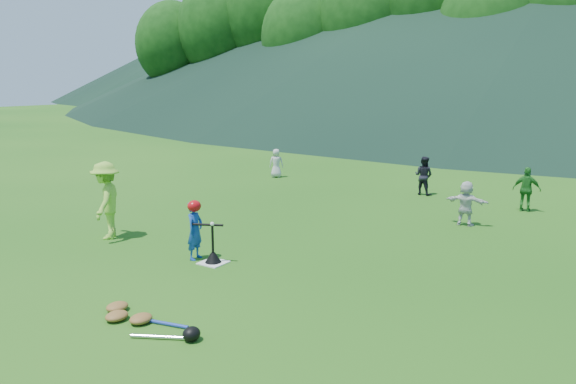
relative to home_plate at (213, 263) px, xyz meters
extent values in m
plane|color=#1C5112|center=(0.00, 0.00, -0.01)|extent=(120.00, 120.00, 0.00)
cube|color=silver|center=(0.00, 0.00, 0.00)|extent=(0.45, 0.45, 0.02)
sphere|color=white|center=(0.00, 0.00, 0.73)|extent=(0.08, 0.08, 0.08)
imported|color=#16409B|center=(-0.44, 0.02, 0.53)|extent=(0.32, 0.43, 1.09)
imported|color=#90CC3C|center=(-2.94, 0.07, 0.80)|extent=(1.10, 1.20, 1.62)
imported|color=#B9B9B9|center=(-4.15, 8.16, 0.48)|extent=(0.56, 0.49, 0.97)
imported|color=black|center=(1.06, 8.05, 0.55)|extent=(0.58, 0.48, 1.12)
imported|color=#206D22|center=(3.96, 7.44, 0.55)|extent=(0.68, 0.32, 1.13)
imported|color=silver|center=(3.07, 5.21, 0.51)|extent=(0.96, 0.32, 1.03)
cone|color=black|center=(0.00, 0.00, 0.10)|extent=(0.30, 0.30, 0.18)
cylinder|color=black|center=(0.00, 0.00, 0.44)|extent=(0.04, 0.04, 0.50)
ellipsoid|color=#B20B10|center=(-0.44, 0.02, 1.00)|extent=(0.24, 0.26, 0.22)
cylinder|color=black|center=(-0.14, 0.02, 0.69)|extent=(0.60, 0.24, 0.07)
ellipsoid|color=olive|center=(0.48, -2.62, 0.05)|extent=(0.28, 0.34, 0.13)
ellipsoid|color=olive|center=(0.83, -2.50, 0.05)|extent=(0.28, 0.34, 0.13)
ellipsoid|color=olive|center=(0.23, -2.40, 0.05)|extent=(0.28, 0.34, 0.13)
cylinder|color=silver|center=(1.38, -2.72, 0.02)|extent=(0.67, 0.38, 0.06)
cylinder|color=#263FA5|center=(1.18, -2.37, 0.02)|extent=(0.68, 0.19, 0.05)
ellipsoid|color=black|center=(1.78, -2.52, 0.08)|extent=(0.22, 0.24, 0.19)
cube|color=gray|center=(0.00, 28.00, 0.59)|extent=(70.00, 0.03, 1.20)
cube|color=yellow|center=(0.00, 28.00, 1.23)|extent=(70.00, 0.08, 0.08)
cylinder|color=gray|center=(-35.00, 28.00, 0.59)|extent=(0.07, 0.07, 1.30)
cylinder|color=gray|center=(0.00, 28.00, 0.59)|extent=(0.07, 0.07, 1.30)
cylinder|color=#382314|center=(-32.00, 32.00, 1.56)|extent=(0.56, 0.56, 3.15)
ellipsoid|color=#164711|center=(-32.00, 32.00, 6.56)|extent=(6.84, 6.84, 7.87)
cylinder|color=#382314|center=(-27.20, 33.50, 1.86)|extent=(0.56, 0.56, 3.74)
ellipsoid|color=#164711|center=(-27.20, 33.50, 7.80)|extent=(8.13, 8.13, 9.35)
cylinder|color=#382314|center=(-22.40, 35.00, 2.16)|extent=(0.56, 0.56, 4.34)
ellipsoid|color=#164711|center=(-22.40, 35.00, 9.04)|extent=(9.42, 9.42, 10.84)
cylinder|color=#382314|center=(-17.60, 32.00, 1.58)|extent=(0.56, 0.56, 3.18)
ellipsoid|color=#164711|center=(-17.60, 32.00, 6.63)|extent=(6.92, 6.92, 7.95)
cylinder|color=#382314|center=(-12.80, 33.50, 1.88)|extent=(0.56, 0.56, 3.78)
ellipsoid|color=#164711|center=(-12.80, 33.50, 7.87)|extent=(8.21, 8.21, 9.44)
cylinder|color=#382314|center=(-8.00, 35.00, 2.18)|extent=(0.56, 0.56, 4.38)
cylinder|color=#382314|center=(-3.20, 32.00, 1.60)|extent=(0.56, 0.56, 3.22)
ellipsoid|color=#164711|center=(-3.20, 32.00, 6.71)|extent=(6.99, 6.99, 8.04)
cylinder|color=#382314|center=(1.60, 33.50, 1.90)|extent=(0.56, 0.56, 3.81)
cone|color=black|center=(-45.00, 76.00, 9.99)|extent=(80.00, 80.00, 20.00)
camera|label=1|loc=(6.45, -7.43, 3.28)|focal=35.00mm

